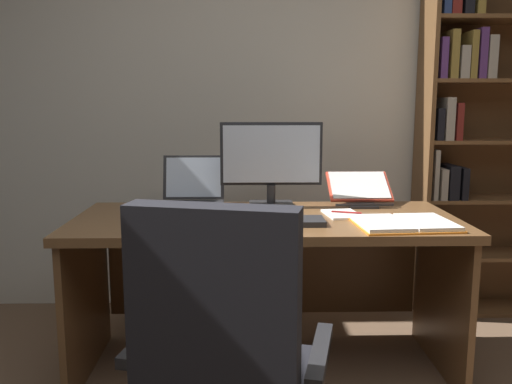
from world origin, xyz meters
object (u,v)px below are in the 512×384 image
bookshelf (480,139)px  keyboard (276,221)px  desk (265,254)px  computer_mouse (206,220)px  notepad (342,214)px  monitor (271,164)px  open_binder (404,223)px  pen (346,212)px  reading_stand_with_book (359,189)px  laptop (192,196)px

bookshelf → keyboard: size_ratio=4.98×
desk → keyboard: keyboard is taller
keyboard → computer_mouse: bearing=180.0°
desk → notepad: size_ratio=8.35×
desk → monitor: bearing=77.5°
open_binder → pen: (-0.20, 0.23, 0.00)m
keyboard → reading_stand_with_book: bearing=45.0°
desk → reading_stand_with_book: size_ratio=5.46×
keyboard → computer_mouse: (-0.30, 0.00, 0.01)m
laptop → bookshelf: bearing=15.4°
laptop → pen: laptop is taller
computer_mouse → notepad: 0.65m
keyboard → laptop: bearing=134.2°
desk → laptop: bearing=153.3°
monitor → open_binder: (0.54, -0.46, -0.21)m
open_binder → pen: 0.31m
computer_mouse → pen: (0.64, 0.18, -0.01)m
reading_stand_with_book → open_binder: reading_stand_with_book is taller
bookshelf → monitor: 1.35m
keyboard → reading_stand_with_book: 0.66m
monitor → bookshelf: bearing=20.3°
laptop → open_binder: size_ratio=0.74×
monitor → pen: size_ratio=3.65×
computer_mouse → keyboard: bearing=0.0°
desk → reading_stand_with_book: (0.50, 0.23, 0.28)m
computer_mouse → desk: bearing=41.4°
keyboard → pen: (0.34, 0.18, 0.00)m
laptop → keyboard: laptop is taller
reading_stand_with_book → computer_mouse: bearing=-148.7°
keyboard → pen: bearing=27.6°
pen → reading_stand_with_book: bearing=67.0°
monitor → pen: monitor is taller
desk → open_binder: (0.58, -0.28, 0.21)m
monitor → notepad: (0.32, -0.23, -0.21)m
computer_mouse → reading_stand_with_book: size_ratio=0.32×
bookshelf → open_binder: bookshelf is taller
bookshelf → notepad: size_ratio=9.95×
desk → notepad: (0.36, -0.05, 0.20)m
laptop → notepad: (0.72, -0.23, -0.05)m
open_binder → keyboard: bearing=170.6°
monitor → computer_mouse: bearing=-126.5°
open_binder → pen: open_binder is taller
bookshelf → laptop: size_ratio=6.59×
reading_stand_with_book → notepad: (-0.14, -0.28, -0.07)m
laptop → keyboard: (0.40, -0.41, -0.04)m
desk → pen: bearing=-7.7°
bookshelf → monitor: bookshelf is taller
bookshelf → desk: bearing=-153.8°
laptop → reading_stand_with_book: 0.86m
desk → notepad: bearing=-8.2°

